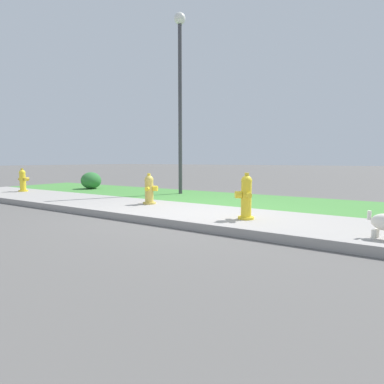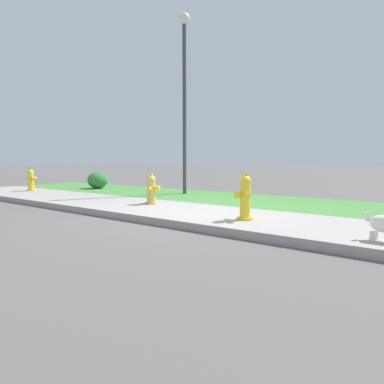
% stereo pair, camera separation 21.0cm
% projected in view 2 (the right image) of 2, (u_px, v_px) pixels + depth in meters
% --- Properties ---
extents(ground_plane, '(120.00, 120.00, 0.00)m').
position_uv_depth(ground_plane, '(196.00, 213.00, 5.61)').
color(ground_plane, '#5B5956').
extents(sidewalk_pavement, '(18.00, 2.14, 0.01)m').
position_uv_depth(sidewalk_pavement, '(196.00, 213.00, 5.61)').
color(sidewalk_pavement, '#9E9993').
rests_on(sidewalk_pavement, ground).
extents(grass_verge, '(18.00, 2.57, 0.01)m').
position_uv_depth(grass_verge, '(247.00, 200.00, 7.54)').
color(grass_verge, '#47893D').
rests_on(grass_verge, ground).
extents(street_curb, '(18.00, 0.16, 0.12)m').
position_uv_depth(street_curb, '(155.00, 220.00, 4.65)').
color(street_curb, '#9E9993').
rests_on(street_curb, ground).
extents(fire_hydrant_across_street, '(0.35, 0.38, 0.70)m').
position_uv_depth(fire_hydrant_across_street, '(152.00, 189.00, 6.78)').
color(fire_hydrant_across_street, gold).
rests_on(fire_hydrant_across_street, ground).
extents(fire_hydrant_at_driveway, '(0.33, 0.33, 0.79)m').
position_uv_depth(fire_hydrant_at_driveway, '(245.00, 197.00, 4.95)').
color(fire_hydrant_at_driveway, yellow).
rests_on(fire_hydrant_at_driveway, ground).
extents(fire_hydrant_near_corner, '(0.36, 0.33, 0.74)m').
position_uv_depth(fire_hydrant_near_corner, '(31.00, 180.00, 9.69)').
color(fire_hydrant_near_corner, yellow).
rests_on(fire_hydrant_near_corner, ground).
extents(street_lamp, '(0.32, 0.32, 5.13)m').
position_uv_depth(street_lamp, '(184.00, 78.00, 8.60)').
color(street_lamp, '#3D3D42').
rests_on(street_lamp, ground).
extents(shrub_bush_mid_verge, '(0.69, 0.69, 0.58)m').
position_uv_depth(shrub_bush_mid_verge, '(98.00, 180.00, 10.59)').
color(shrub_bush_mid_verge, '#337538').
rests_on(shrub_bush_mid_verge, ground).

